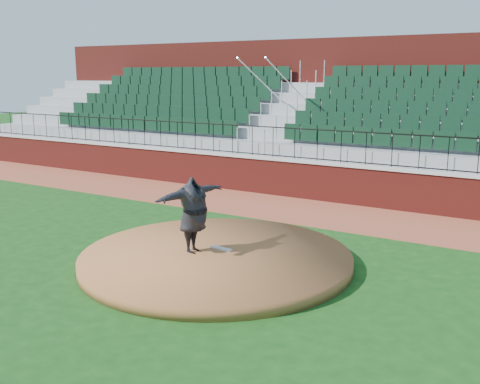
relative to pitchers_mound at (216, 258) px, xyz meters
name	(u,v)px	position (x,y,z in m)	size (l,w,h in m)	color
ground	(205,262)	(-0.29, -0.03, -0.12)	(90.00, 90.00, 0.00)	#123F12
warning_track	(307,211)	(-0.29, 5.37, -0.12)	(34.00, 3.20, 0.01)	brown
field_wall	(328,183)	(-0.29, 6.97, 0.47)	(34.00, 0.35, 1.20)	maroon
wall_cap	(329,163)	(-0.29, 6.97, 1.12)	(34.00, 0.45, 0.10)	#B7B7B7
wall_railing	(329,146)	(-0.29, 6.97, 1.67)	(34.00, 0.05, 1.00)	black
seating_stands	(359,124)	(-0.29, 9.70, 2.18)	(34.00, 5.10, 4.60)	gray
concourse_wall	(383,107)	(-0.29, 12.50, 2.62)	(34.00, 0.50, 5.50)	maroon
pitchers_mound	(216,258)	(0.00, 0.00, 0.00)	(5.88, 5.88, 0.25)	brown
pitching_rubber	(221,249)	(-0.04, 0.26, 0.14)	(0.53, 0.13, 0.04)	silver
pitcher	(193,215)	(-0.44, -0.20, 0.96)	(2.05, 0.56, 1.67)	black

